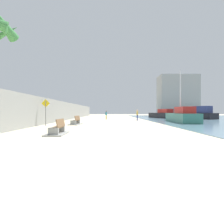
{
  "coord_description": "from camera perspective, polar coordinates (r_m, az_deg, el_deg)",
  "views": [
    {
      "loc": [
        0.11,
        -9.48,
        1.45
      ],
      "look_at": [
        0.34,
        16.0,
        1.35
      ],
      "focal_mm": 27.71,
      "sensor_mm": 36.0,
      "label": 1
    }
  ],
  "objects": [
    {
      "name": "boat_outer",
      "position": [
        36.82,
        26.64,
        -0.65
      ],
      "size": [
        4.86,
        7.48,
        2.39
      ],
      "color": "black",
      "rests_on": "water_bay"
    },
    {
      "name": "boat_nearest",
      "position": [
        57.08,
        25.66,
        -0.48
      ],
      "size": [
        4.56,
        5.94,
        2.05
      ],
      "color": "red",
      "rests_on": "water_bay"
    },
    {
      "name": "seawall",
      "position": [
        28.51,
        -16.0,
        0.26
      ],
      "size": [
        0.8,
        64.0,
        2.96
      ],
      "primitive_type": "cube",
      "color": "gray",
      "rests_on": "ground"
    },
    {
      "name": "boat_mid_bay",
      "position": [
        24.09,
        22.05,
        -1.33
      ],
      "size": [
        2.59,
        7.53,
        6.82
      ],
      "color": "#337060",
      "rests_on": "water_bay"
    },
    {
      "name": "person_standing",
      "position": [
        27.29,
        8.33,
        -0.71
      ],
      "size": [
        0.23,
        0.53,
        1.73
      ],
      "color": "navy",
      "rests_on": "ground"
    },
    {
      "name": "bench_near",
      "position": [
        11.44,
        -17.56,
        -5.91
      ],
      "size": [
        1.12,
        2.11,
        0.98
      ],
      "color": "gray",
      "rests_on": "ground"
    },
    {
      "name": "person_walking",
      "position": [
        30.95,
        -1.93,
        -0.8
      ],
      "size": [
        0.31,
        0.48,
        1.57
      ],
      "color": "gold",
      "rests_on": "ground"
    },
    {
      "name": "boat_distant",
      "position": [
        38.23,
        16.38,
        -0.83
      ],
      "size": [
        4.37,
        7.85,
        1.89
      ],
      "color": "black",
      "rests_on": "water_bay"
    },
    {
      "name": "harbor_building",
      "position": [
        59.76,
        20.81,
        5.01
      ],
      "size": [
        12.0,
        6.0,
        12.91
      ],
      "primitive_type": "cube",
      "color": "#9E9E99",
      "rests_on": "ground"
    },
    {
      "name": "bench_far",
      "position": [
        19.38,
        -11.93,
        -3.39
      ],
      "size": [
        1.31,
        2.2,
        0.98
      ],
      "color": "gray",
      "rests_on": "ground"
    },
    {
      "name": "pedestrian_sign",
      "position": [
        18.51,
        -21.04,
        0.87
      ],
      "size": [
        0.85,
        0.08,
        2.68
      ],
      "color": "slate",
      "rests_on": "ground"
    },
    {
      "name": "ground_plane",
      "position": [
        27.51,
        -0.75,
        -2.81
      ],
      "size": [
        120.0,
        120.0,
        0.0
      ],
      "primitive_type": "plane",
      "color": "beige"
    }
  ]
}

